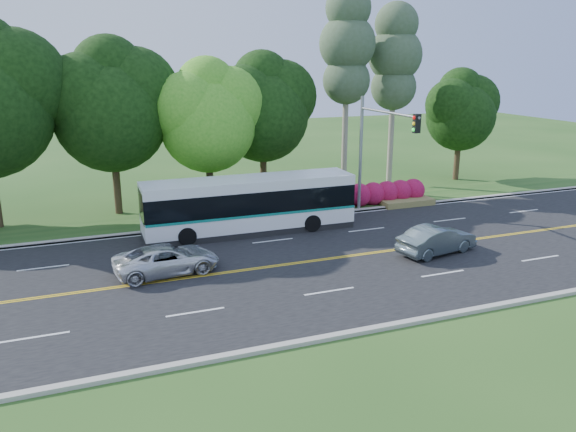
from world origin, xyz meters
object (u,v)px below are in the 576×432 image
object	(u,v)px
transit_bus	(249,206)
suv	(167,260)
traffic_signal	(377,140)
sedan	(437,240)

from	to	relation	value
transit_bus	suv	world-z (taller)	transit_bus
traffic_signal	suv	world-z (taller)	traffic_signal
suv	transit_bus	bearing A→B (deg)	-54.77
traffic_signal	sedan	xyz separation A→B (m)	(-0.20, -6.54, -3.97)
traffic_signal	suv	distance (m)	14.19
transit_bus	sedan	distance (m)	9.95
suv	traffic_signal	bearing A→B (deg)	-76.63
traffic_signal	sedan	world-z (taller)	traffic_signal
transit_bus	suv	distance (m)	6.97
transit_bus	sedan	bearing A→B (deg)	-40.92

